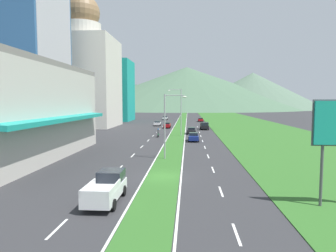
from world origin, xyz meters
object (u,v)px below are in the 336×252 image
(street_lamp_near, at_px, (167,122))
(car_2, at_px, (193,137))
(street_lamp_mid, at_px, (180,109))
(car_1, at_px, (165,118))
(pickup_truck_0, at_px, (107,188))
(car_0, at_px, (157,123))
(car_3, at_px, (167,125))
(motorcycle_rider, at_px, (158,133))
(car_5, at_px, (191,130))
(pickup_truck_1, at_px, (204,126))
(car_4, at_px, (201,120))

(street_lamp_near, height_order, car_2, street_lamp_near)
(car_2, bearing_deg, street_lamp_mid, -161.17)
(car_1, height_order, pickup_truck_0, pickup_truck_0)
(car_0, distance_m, car_1, 30.14)
(street_lamp_near, xyz_separation_m, car_3, (-3.18, 44.85, -3.98))
(pickup_truck_0, distance_m, motorcycle_rider, 39.79)
(car_1, distance_m, car_2, 65.76)
(car_5, height_order, motorcycle_rider, motorcycle_rider)
(pickup_truck_0, xyz_separation_m, pickup_truck_1, (10.23, 57.29, 0.00))
(car_3, distance_m, car_4, 29.19)
(street_lamp_near, distance_m, car_4, 72.60)
(car_1, xyz_separation_m, pickup_truck_0, (3.34, -98.76, 0.22))
(motorcycle_rider, bearing_deg, street_lamp_mid, -62.36)
(car_3, distance_m, car_5, 16.02)
(car_0, height_order, motorcycle_rider, motorcycle_rider)
(car_5, bearing_deg, street_lamp_mid, -29.75)
(car_3, bearing_deg, motorcycle_rider, 179.00)
(street_lamp_mid, distance_m, car_3, 20.13)
(car_1, height_order, car_3, car_3)
(car_4, xyz_separation_m, motorcycle_rider, (-10.75, -48.68, 0.01))
(street_lamp_mid, relative_size, car_1, 2.49)
(car_1, height_order, car_4, car_1)
(car_3, bearing_deg, street_lamp_near, -175.95)
(car_4, distance_m, pickup_truck_0, 89.09)
(car_0, bearing_deg, car_3, -154.76)
(car_5, relative_size, pickup_truck_0, 0.85)
(pickup_truck_0, bearing_deg, car_4, -6.78)
(car_5, distance_m, pickup_truck_1, 11.28)
(car_1, height_order, car_2, car_2)
(pickup_truck_0, bearing_deg, motorcycle_rider, 0.33)
(car_3, height_order, car_5, car_3)
(car_2, height_order, pickup_truck_0, pickup_truck_0)
(motorcycle_rider, bearing_deg, street_lamp_near, -171.39)
(street_lamp_mid, distance_m, pickup_truck_0, 42.54)
(car_5, bearing_deg, pickup_truck_1, 161.78)
(car_0, relative_size, car_1, 1.16)
(street_lamp_mid, height_order, pickup_truck_1, street_lamp_mid)
(car_2, distance_m, car_5, 12.77)
(pickup_truck_1, bearing_deg, motorcycle_rider, -30.87)
(street_lamp_mid, distance_m, motorcycle_rider, 6.99)
(car_5, relative_size, motorcycle_rider, 2.31)
(street_lamp_mid, distance_m, car_4, 47.09)
(pickup_truck_1, bearing_deg, car_3, -111.14)
(car_2, height_order, car_4, car_2)
(car_1, xyz_separation_m, pickup_truck_1, (13.57, -41.47, 0.22))
(street_lamp_near, distance_m, pickup_truck_1, 41.70)
(street_lamp_mid, distance_m, car_5, 7.16)
(car_3, height_order, motorcycle_rider, motorcycle_rider)
(car_2, relative_size, motorcycle_rider, 2.13)
(street_lamp_near, bearing_deg, motorcycle_rider, 98.61)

